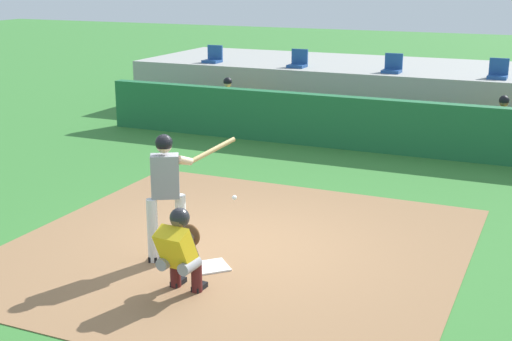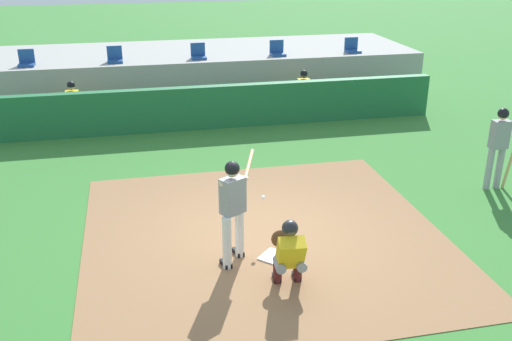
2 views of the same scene
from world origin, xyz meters
The scene contains 14 objects.
ground_plane centered at (0.00, 0.00, 0.00)m, with size 80.00×80.00×0.00m, color #387A33.
dirt_infield centered at (0.00, 0.00, 0.01)m, with size 6.40×6.40×0.01m, color #936B47.
home_plate centered at (0.00, -0.80, 0.02)m, with size 0.44×0.44×0.02m, color white.
batter_at_plate centered at (-0.68, -0.75, 1.04)m, with size 0.82×1.30×1.80m.
catcher_crouched centered at (0.01, -1.62, 0.61)m, with size 0.50×1.99×1.13m.
dugout_wall centered at (0.00, 6.50, 0.60)m, with size 13.00×0.30×1.20m, color #1E6638.
dugout_bench centered at (0.00, 7.50, 0.23)m, with size 11.80×0.44×0.45m, color olive.
dugout_player_0 centered at (-3.81, 7.34, 0.67)m, with size 0.49×0.70×1.30m.
dugout_player_1 centered at (2.95, 7.34, 0.67)m, with size 0.49×0.70×1.30m.
stands_platform centered at (0.00, 10.90, 0.70)m, with size 15.00×4.40×1.40m, color #9E9E99.
stadium_seat_0 centered at (-5.20, 9.38, 1.53)m, with size 0.46×0.46×0.48m.
stadium_seat_1 centered at (-2.60, 9.38, 1.53)m, with size 0.46×0.46×0.48m.
stadium_seat_2 centered at (0.00, 9.38, 1.53)m, with size 0.46×0.46×0.48m.
stadium_seat_3 centered at (2.60, 9.38, 1.53)m, with size 0.46×0.46×0.48m.
Camera 1 is at (4.17, -8.67, 3.89)m, focal length 49.39 mm.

